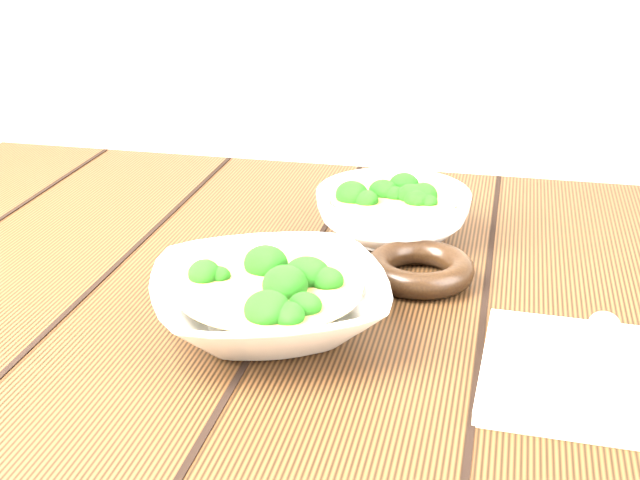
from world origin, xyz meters
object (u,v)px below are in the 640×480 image
soup_bowl_back (393,212)px  trivet (419,269)px  soup_bowl_front (269,300)px  napkin (617,379)px  table (313,380)px

soup_bowl_back → trivet: (0.05, -0.12, -0.02)m
soup_bowl_front → trivet: size_ratio=2.49×
soup_bowl_front → napkin: bearing=-6.5°
soup_bowl_back → soup_bowl_front: bearing=-107.9°
table → soup_bowl_front: (-0.02, -0.11, 0.15)m
table → trivet: (0.11, 0.03, 0.13)m
trivet → table: bearing=-165.8°
soup_bowl_front → napkin: size_ratio=1.28×
soup_bowl_back → napkin: size_ratio=0.87×
soup_bowl_front → soup_bowl_back: size_ratio=1.48×
table → soup_bowl_back: bearing=66.0°
napkin → trivet: bearing=139.9°
table → napkin: bearing=-25.7°
trivet → napkin: 0.25m
table → soup_bowl_back: 0.22m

